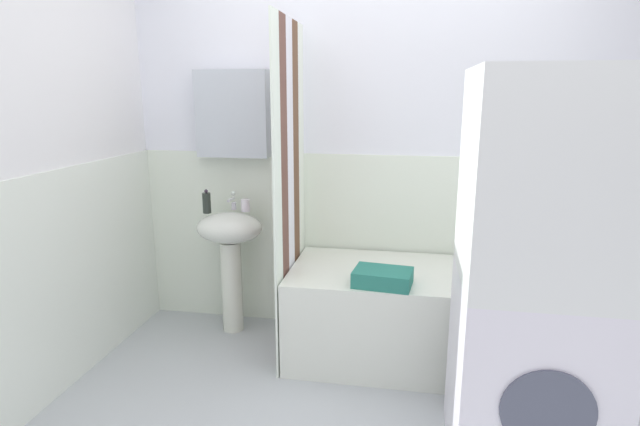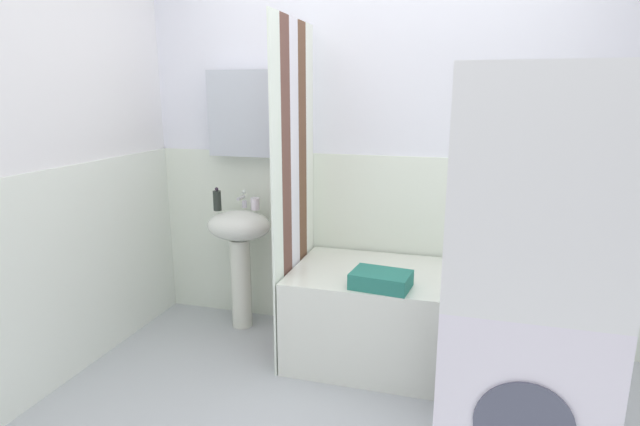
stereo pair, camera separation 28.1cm
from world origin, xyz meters
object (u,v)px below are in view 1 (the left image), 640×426
(soap_dispenser, at_px, (207,203))
(lotion_bottle, at_px, (478,247))
(conditioner_bottle, at_px, (493,246))
(toothbrush_cup, at_px, (246,205))
(shampoo_bottle, at_px, (513,247))
(washer_dryer_stack, at_px, (537,282))
(towel_folded, at_px, (383,277))
(bathtub, at_px, (410,315))
(sink, at_px, (230,245))

(soap_dispenser, relative_size, lotion_bottle, 0.88)
(soap_dispenser, relative_size, conditioner_bottle, 0.79)
(toothbrush_cup, height_order, lotion_bottle, toothbrush_cup)
(shampoo_bottle, bearing_deg, conditioner_bottle, -179.56)
(washer_dryer_stack, bearing_deg, soap_dispenser, 151.68)
(soap_dispenser, distance_m, toothbrush_cup, 0.25)
(soap_dispenser, distance_m, lotion_bottle, 1.76)
(washer_dryer_stack, bearing_deg, towel_folded, 138.32)
(bathtub, distance_m, conditioner_bottle, 0.69)
(shampoo_bottle, distance_m, conditioner_bottle, 0.12)
(toothbrush_cup, bearing_deg, washer_dryer_stack, -33.98)
(bathtub, relative_size, washer_dryer_stack, 0.85)
(toothbrush_cup, relative_size, towel_folded, 0.26)
(shampoo_bottle, height_order, conditioner_bottle, conditioner_bottle)
(lotion_bottle, bearing_deg, toothbrush_cup, -177.95)
(conditioner_bottle, distance_m, washer_dryer_stack, 1.15)
(sink, xyz_separation_m, toothbrush_cup, (0.09, 0.06, 0.26))
(toothbrush_cup, bearing_deg, towel_folded, -27.67)
(soap_dispenser, relative_size, shampoo_bottle, 0.83)
(sink, xyz_separation_m, shampoo_bottle, (1.81, 0.13, 0.04))
(shampoo_bottle, relative_size, conditioner_bottle, 0.95)
(conditioner_bottle, bearing_deg, sink, -175.79)
(conditioner_bottle, height_order, towel_folded, conditioner_bottle)
(soap_dispenser, height_order, lotion_bottle, soap_dispenser)
(toothbrush_cup, distance_m, washer_dryer_stack, 1.91)
(soap_dispenser, distance_m, washer_dryer_stack, 2.07)
(sink, xyz_separation_m, bathtub, (1.19, -0.18, -0.32))
(washer_dryer_stack, bearing_deg, lotion_bottle, 94.36)
(bathtub, xyz_separation_m, towel_folded, (-0.16, -0.25, 0.32))
(shampoo_bottle, bearing_deg, soap_dispenser, -175.57)
(towel_folded, bearing_deg, bathtub, 57.47)
(lotion_bottle, bearing_deg, washer_dryer_stack, -85.64)
(conditioner_bottle, bearing_deg, shampoo_bottle, 0.44)
(sink, distance_m, shampoo_bottle, 1.82)
(sink, xyz_separation_m, soap_dispenser, (-0.14, -0.03, 0.29))
(soap_dispenser, xyz_separation_m, towel_folded, (1.17, -0.40, -0.29))
(soap_dispenser, height_order, toothbrush_cup, soap_dispenser)
(bathtub, bearing_deg, towel_folded, -122.53)
(shampoo_bottle, bearing_deg, washer_dryer_stack, -96.47)
(shampoo_bottle, xyz_separation_m, washer_dryer_stack, (-0.13, -1.13, 0.19))
(towel_folded, bearing_deg, washer_dryer_stack, -41.68)
(towel_folded, xyz_separation_m, washer_dryer_stack, (0.65, -0.58, 0.24))
(washer_dryer_stack, bearing_deg, shampoo_bottle, 83.53)
(shampoo_bottle, distance_m, lotion_bottle, 0.21)
(sink, bearing_deg, shampoo_bottle, 3.96)
(toothbrush_cup, distance_m, bathtub, 1.27)
(soap_dispenser, height_order, towel_folded, soap_dispenser)
(washer_dryer_stack, bearing_deg, sink, 149.10)
(toothbrush_cup, distance_m, shampoo_bottle, 1.73)
(bathtub, bearing_deg, lotion_bottle, 36.24)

